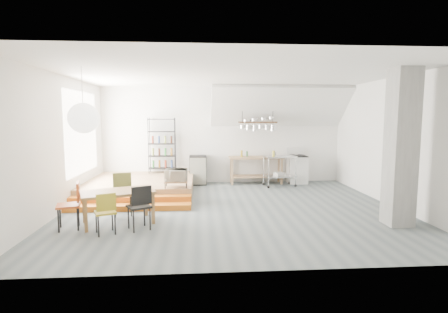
{
  "coord_description": "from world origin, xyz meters",
  "views": [
    {
      "loc": [
        -0.79,
        -8.28,
        2.22
      ],
      "look_at": [
        -0.14,
        0.8,
        1.19
      ],
      "focal_mm": 28.0,
      "sensor_mm": 36.0,
      "label": 1
    }
  ],
  "objects": [
    {
      "name": "wall_right",
      "position": [
        4.0,
        0.0,
        1.6
      ],
      "size": [
        0.04,
        7.0,
        3.2
      ],
      "primitive_type": "cube",
      "color": "silver",
      "rests_on": "ground"
    },
    {
      "name": "wall_left",
      "position": [
        -4.0,
        0.0,
        1.6
      ],
      "size": [
        0.04,
        7.0,
        3.2
      ],
      "primitive_type": "cube",
      "color": "silver",
      "rests_on": "ground"
    },
    {
      "name": "paper_lantern",
      "position": [
        -3.06,
        -1.21,
        2.2
      ],
      "size": [
        0.6,
        0.6,
        0.6
      ],
      "primitive_type": "sphere",
      "color": "white",
      "rests_on": "ceiling"
    },
    {
      "name": "floor",
      "position": [
        0.0,
        0.0,
        0.0
      ],
      "size": [
        8.0,
        8.0,
        0.0
      ],
      "primitive_type": "plane",
      "color": "#50595C",
      "rests_on": "ground"
    },
    {
      "name": "concrete_column",
      "position": [
        3.3,
        -1.5,
        1.6
      ],
      "size": [
        0.5,
        0.5,
        3.2
      ],
      "primitive_type": "cube",
      "color": "slate",
      "rests_on": "ground"
    },
    {
      "name": "step_lower",
      "position": [
        -2.5,
        0.05,
        0.07
      ],
      "size": [
        3.0,
        0.35,
        0.13
      ],
      "primitive_type": "cube",
      "color": "#C86517",
      "rests_on": "ground"
    },
    {
      "name": "rolling_cart",
      "position": [
        1.78,
        2.66,
        0.63
      ],
      "size": [
        1.06,
        0.69,
        0.98
      ],
      "rotation": [
        0.0,
        0.0,
        0.15
      ],
      "color": "silver",
      "rests_on": "ground"
    },
    {
      "name": "wall_back",
      "position": [
        0.0,
        3.5,
        1.6
      ],
      "size": [
        8.0,
        0.04,
        3.2
      ],
      "primitive_type": "cube",
      "color": "silver",
      "rests_on": "ground"
    },
    {
      "name": "pot_rack",
      "position": [
        1.13,
        2.92,
        1.98
      ],
      "size": [
        1.2,
        0.5,
        1.43
      ],
      "color": "#41271A",
      "rests_on": "ceiling"
    },
    {
      "name": "microwave",
      "position": [
        -1.4,
        0.75,
        0.72
      ],
      "size": [
        0.58,
        0.42,
        0.31
      ],
      "primitive_type": "imported",
      "rotation": [
        0.0,
        0.0,
        -0.07
      ],
      "color": "beige",
      "rests_on": "microwave_shelf"
    },
    {
      "name": "chair_olive",
      "position": [
        -2.55,
        -0.31,
        0.56
      ],
      "size": [
        0.52,
        0.52,
        0.95
      ],
      "rotation": [
        0.0,
        0.0,
        0.23
      ],
      "color": "olive",
      "rests_on": "ground"
    },
    {
      "name": "ceiling",
      "position": [
        0.0,
        0.0,
        3.2
      ],
      "size": [
        8.0,
        7.0,
        0.02
      ],
      "primitive_type": "cube",
      "color": "white",
      "rests_on": "wall_back"
    },
    {
      "name": "platform",
      "position": [
        -2.5,
        2.0,
        0.2
      ],
      "size": [
        3.0,
        3.0,
        0.4
      ],
      "primitive_type": "cube",
      "color": "#8F6647",
      "rests_on": "ground"
    },
    {
      "name": "step_upper",
      "position": [
        -2.5,
        0.4,
        0.13
      ],
      "size": [
        3.0,
        0.35,
        0.27
      ],
      "primitive_type": "cube",
      "color": "#C86517",
      "rests_on": "ground"
    },
    {
      "name": "mini_fridge",
      "position": [
        -0.84,
        3.2,
        0.48
      ],
      "size": [
        0.56,
        0.56,
        0.95
      ],
      "primitive_type": "cube",
      "color": "black",
      "rests_on": "ground"
    },
    {
      "name": "wire_shelving",
      "position": [
        -2.0,
        3.2,
        1.33
      ],
      "size": [
        0.88,
        0.38,
        1.8
      ],
      "color": "black",
      "rests_on": "platform"
    },
    {
      "name": "slope_ceiling",
      "position": [
        1.8,
        2.9,
        2.55
      ],
      "size": [
        4.4,
        1.44,
        1.32
      ],
      "primitive_type": "cube",
      "rotation": [
        -0.73,
        0.0,
        0.0
      ],
      "color": "white",
      "rests_on": "wall_back"
    },
    {
      "name": "kitchen_counter",
      "position": [
        1.1,
        3.15,
        0.63
      ],
      "size": [
        1.8,
        0.6,
        0.91
      ],
      "color": "#8F6647",
      "rests_on": "ground"
    },
    {
      "name": "microwave_shelf",
      "position": [
        -1.4,
        0.75,
        0.55
      ],
      "size": [
        0.6,
        0.4,
        0.16
      ],
      "color": "#8F6647",
      "rests_on": "platform"
    },
    {
      "name": "window_pane",
      "position": [
        -3.98,
        1.5,
        1.8
      ],
      "size": [
        0.02,
        2.5,
        2.2
      ],
      "primitive_type": "cube",
      "color": "white",
      "rests_on": "wall_left"
    },
    {
      "name": "stove",
      "position": [
        2.5,
        3.16,
        0.48
      ],
      "size": [
        0.6,
        0.6,
        1.18
      ],
      "color": "white",
      "rests_on": "ground"
    },
    {
      "name": "chair_black",
      "position": [
        -1.96,
        -1.51,
        0.54
      ],
      "size": [
        0.56,
        0.56,
        0.9
      ],
      "rotation": [
        0.0,
        0.0,
        3.63
      ],
      "color": "black",
      "rests_on": "ground"
    },
    {
      "name": "dining_table",
      "position": [
        -2.49,
        -1.0,
        0.62
      ],
      "size": [
        1.65,
        1.27,
        0.69
      ],
      "rotation": [
        0.0,
        0.0,
        0.36
      ],
      "color": "brown",
      "rests_on": "ground"
    },
    {
      "name": "bowl",
      "position": [
        1.52,
        3.1,
        0.94
      ],
      "size": [
        0.27,
        0.27,
        0.06
      ],
      "primitive_type": "imported",
      "rotation": [
        0.0,
        0.0,
        0.19
      ],
      "color": "silver",
      "rests_on": "kitchen_counter"
    },
    {
      "name": "chair_mustard",
      "position": [
        -2.56,
        -1.73,
        0.49
      ],
      "size": [
        0.49,
        0.49,
        0.82
      ],
      "rotation": [
        0.0,
        0.0,
        3.55
      ],
      "color": "#A18F1B",
      "rests_on": "ground"
    },
    {
      "name": "chair_red",
      "position": [
        -3.31,
        -1.31,
        0.56
      ],
      "size": [
        0.53,
        0.53,
        0.94
      ],
      "rotation": [
        0.0,
        0.0,
        -1.3
      ],
      "color": "#B9481A",
      "rests_on": "ground"
    }
  ]
}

